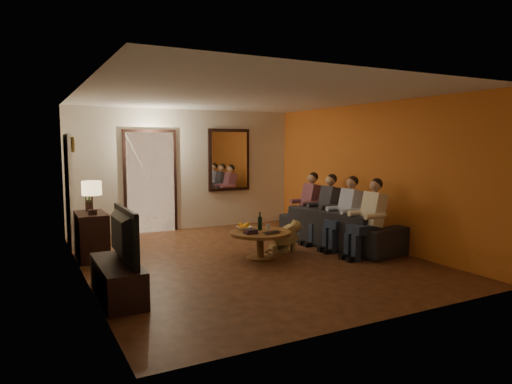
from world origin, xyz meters
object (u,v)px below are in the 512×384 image
sofa (340,227)px  bowl (244,228)px  tv_stand (118,280)px  person_c (326,212)px  tv (116,236)px  person_b (347,216)px  wine_bottle (260,221)px  dresser (92,236)px  person_d (308,208)px  dog (284,236)px  person_a (370,221)px  laptop (274,233)px  table_lamp (92,198)px  coffee_table (260,245)px

sofa → bowl: size_ratio=9.17×
tv_stand → person_c: person_c is taller
tv → person_b: 4.13m
tv_stand → wine_bottle: 2.69m
dresser → person_c: bearing=-11.5°
tv_stand → person_d: 4.51m
dresser → person_b: (4.06, -1.42, 0.22)m
tv → dog: (3.00, 1.09, -0.49)m
person_b → person_d: size_ratio=1.00×
person_c → dog: size_ratio=2.14×
person_a → laptop: (-1.54, 0.48, -0.14)m
person_a → wine_bottle: 1.80m
person_c → wine_bottle: size_ratio=3.87×
sofa → person_b: bearing=152.1°
table_lamp → sofa: size_ratio=0.23×
coffee_table → tv: bearing=-160.1°
person_b → laptop: (-1.54, -0.12, -0.14)m
person_b → coffee_table: bearing=174.5°
dresser → bowl: 2.48m
person_a → dog: bearing=137.4°
table_lamp → bowl: 2.45m
person_d → bowl: (-1.82, -0.82, -0.12)m
dresser → coffee_table: 2.74m
dresser → table_lamp: 0.68m
tv_stand → person_d: bearing=25.3°
dog → tv_stand: bearing=-153.6°
bowl → coffee_table: bearing=-50.7°
dog → wine_bottle: (-0.53, -0.11, 0.32)m
tv → bowl: (2.24, 1.10, -0.28)m
table_lamp → bowl: bearing=-20.2°
table_lamp → person_a: (4.06, -1.80, -0.42)m
table_lamp → dog: table_lamp is taller
sofa → wine_bottle: size_ratio=7.67×
person_c → coffee_table: bearing=-164.9°
sofa → person_c: person_c is taller
tv_stand → person_b: 4.14m
person_b → coffee_table: person_b is taller
person_a → bowl: 2.07m
person_d → dog: size_ratio=2.14×
sofa → person_a: size_ratio=1.98×
tv → person_a: (4.06, 0.12, -0.17)m
person_a → coffee_table: size_ratio=1.21×
person_b → bowl: size_ratio=4.63×
sofa → person_d: bearing=-3.1°
wine_bottle → dresser: bearing=154.8°
tv → laptop: size_ratio=3.46×
dresser → tv: size_ratio=0.75×
tv → coffee_table: tv is taller
person_b → coffee_table: (-1.64, 0.16, -0.38)m
tv_stand → person_c: size_ratio=1.10×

